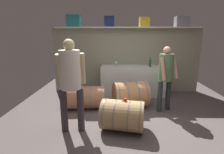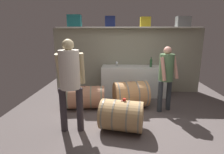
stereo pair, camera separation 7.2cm
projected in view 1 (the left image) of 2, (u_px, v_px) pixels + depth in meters
name	position (u px, v px, depth m)	size (l,w,h in m)	color
ground_plane	(129.00, 113.00, 4.20)	(5.74, 7.68, 0.02)	#564D4C
back_wall_panel	(126.00, 61.00, 5.60)	(4.54, 0.10, 1.98)	gray
high_shelf_board	(127.00, 28.00, 5.22)	(4.18, 0.40, 0.03)	silver
toolcase_teal	(73.00, 21.00, 5.21)	(0.38, 0.26, 0.35)	teal
toolcase_navy	(109.00, 22.00, 5.20)	(0.29, 0.26, 0.30)	navy
toolcase_yellow	(144.00, 22.00, 5.18)	(0.28, 0.23, 0.28)	yellow
toolcase_grey	(182.00, 22.00, 5.15)	(0.38, 0.28, 0.29)	gray
work_cabinet	(132.00, 81.00, 5.36)	(1.86, 0.64, 0.88)	silver
wine_bottle_green	(150.00, 62.00, 5.14)	(0.07, 0.07, 0.29)	#285330
wine_glass	(116.00, 63.00, 5.30)	(0.08, 0.08, 0.14)	white
wine_barrel_near	(122.00, 115.00, 3.37)	(0.89, 0.72, 0.60)	tan
wine_barrel_far	(85.00, 97.00, 4.39)	(1.00, 0.65, 0.57)	#A87154
wine_barrel_flank	(130.00, 94.00, 4.45)	(0.94, 0.82, 0.67)	tan
tasting_cup	(125.00, 100.00, 3.30)	(0.06, 0.06, 0.04)	red
winemaker_pouring	(166.00, 72.00, 4.11)	(0.49, 0.44, 1.53)	#2E343A
visitor_tasting	(71.00, 77.00, 3.18)	(0.52, 0.41, 1.72)	#352E33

